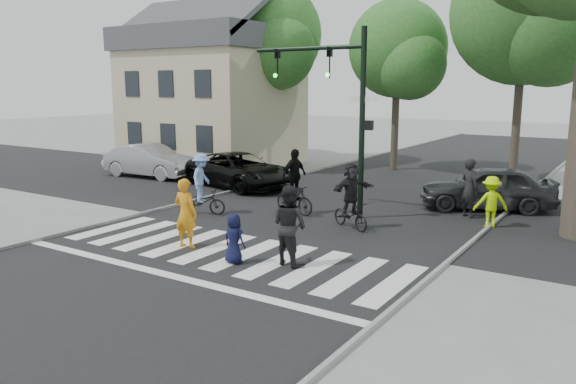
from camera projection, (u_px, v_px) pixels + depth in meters
name	position (u px, v px, depth m)	size (l,w,h in m)	color
ground	(204.00, 262.00, 13.65)	(120.00, 120.00, 0.00)	gray
road_stem	(309.00, 221.00, 17.78)	(10.00, 70.00, 0.01)	black
road_cross	(351.00, 204.00, 20.26)	(70.00, 10.00, 0.01)	black
curb_left	(190.00, 202.00, 20.46)	(0.10, 70.00, 0.10)	gray
curb_right	(470.00, 243.00, 15.08)	(0.10, 70.00, 0.10)	gray
crosswalk	(221.00, 255.00, 14.20)	(10.00, 3.85, 0.01)	silver
traffic_signal	(339.00, 96.00, 17.85)	(4.45, 0.29, 6.00)	black
bg_tree_0	(205.00, 52.00, 33.03)	(5.46, 5.20, 8.97)	brown
bg_tree_1	(270.00, 39.00, 29.82)	(6.09, 5.80, 9.80)	brown
bg_tree_2	(401.00, 53.00, 27.23)	(5.04, 4.80, 8.40)	brown
bg_tree_3	(531.00, 17.00, 22.67)	(6.30, 6.00, 10.20)	brown
house	(212.00, 93.00, 30.60)	(8.40, 8.10, 8.82)	#C1B790
pedestrian_woman	(186.00, 213.00, 14.68)	(0.68, 0.44, 1.86)	orange
pedestrian_child	(234.00, 239.00, 13.43)	(0.60, 0.39, 1.22)	black
pedestrian_adult	(289.00, 225.00, 13.28)	(0.94, 0.73, 1.93)	black
cyclist_left	(202.00, 188.00, 18.52)	(1.70, 1.18, 2.03)	black
cyclist_mid	(294.00, 187.00, 18.58)	(1.73, 1.08, 2.18)	black
cyclist_right	(351.00, 200.00, 16.67)	(1.64, 1.51, 1.98)	black
car_suv	(239.00, 170.00, 23.53)	(2.40, 5.21, 1.45)	black
car_silver	(150.00, 161.00, 26.15)	(1.62, 4.66, 1.54)	#A5A4AA
car_grey	(487.00, 188.00, 19.28)	(1.80, 4.46, 1.52)	#303235
bystander_hivis	(491.00, 202.00, 16.83)	(1.01, 0.58, 1.56)	#C4FF01
bystander_dark	(470.00, 188.00, 18.06)	(0.70, 0.46, 1.93)	black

